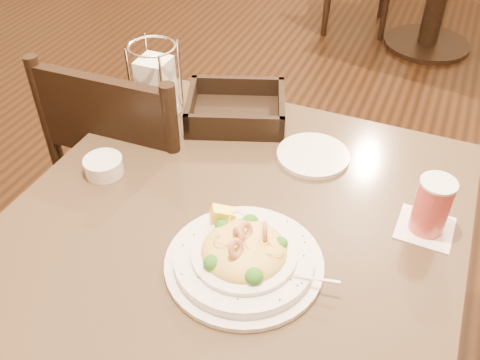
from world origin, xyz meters
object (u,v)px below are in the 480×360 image
at_px(main_table, 237,289).
at_px(pasta_bowl, 244,255).
at_px(side_plate, 313,155).
at_px(butter_ramekin, 104,166).
at_px(napkin_caddy, 156,84).
at_px(drink_glass, 432,206).
at_px(bread_basket, 236,111).
at_px(dining_chair_near, 145,181).

bearing_deg(main_table, pasta_bowl, -60.52).
xyz_separation_m(side_plate, butter_ramekin, (-0.41, -0.24, 0.01)).
relative_size(main_table, napkin_caddy, 4.80).
xyz_separation_m(drink_glass, butter_ramekin, (-0.69, -0.10, -0.04)).
xyz_separation_m(bread_basket, side_plate, (0.23, -0.08, -0.02)).
height_order(pasta_bowl, napkin_caddy, napkin_caddy).
bearing_deg(napkin_caddy, bread_basket, 12.96).
distance_m(pasta_bowl, napkin_caddy, 0.57).
height_order(bread_basket, napkin_caddy, napkin_caddy).
relative_size(main_table, pasta_bowl, 2.75).
bearing_deg(drink_glass, butter_ramekin, -171.78).
height_order(bread_basket, side_plate, bread_basket).
bearing_deg(dining_chair_near, side_plate, 175.59).
bearing_deg(pasta_bowl, napkin_caddy, 135.54).
distance_m(dining_chair_near, pasta_bowl, 0.68).
height_order(dining_chair_near, napkin_caddy, napkin_caddy).
height_order(napkin_caddy, butter_ramekin, napkin_caddy).
bearing_deg(side_plate, butter_ramekin, -150.29).
relative_size(bread_basket, butter_ramekin, 3.43).
relative_size(pasta_bowl, bread_basket, 1.11).
height_order(dining_chair_near, side_plate, dining_chair_near).
relative_size(pasta_bowl, butter_ramekin, 3.80).
height_order(dining_chair_near, bread_basket, dining_chair_near).
distance_m(main_table, napkin_caddy, 0.54).
bearing_deg(pasta_bowl, butter_ramekin, 161.85).
bearing_deg(main_table, butter_ramekin, 177.67).
height_order(dining_chair_near, pasta_bowl, dining_chair_near).
xyz_separation_m(drink_glass, napkin_caddy, (-0.70, 0.17, 0.02)).
bearing_deg(drink_glass, napkin_caddy, 166.42).
distance_m(napkin_caddy, butter_ramekin, 0.28).
bearing_deg(pasta_bowl, dining_chair_near, 140.69).
xyz_separation_m(pasta_bowl, butter_ramekin, (-0.39, 0.13, -0.01)).
height_order(pasta_bowl, drink_glass, drink_glass).
relative_size(dining_chair_near, drink_glass, 7.64).
xyz_separation_m(main_table, napkin_caddy, (-0.34, 0.28, 0.32)).
height_order(main_table, drink_glass, drink_glass).
xyz_separation_m(dining_chair_near, butter_ramekin, (0.08, -0.26, 0.28)).
relative_size(dining_chair_near, side_plate, 5.50).
height_order(dining_chair_near, butter_ramekin, dining_chair_near).
relative_size(pasta_bowl, napkin_caddy, 1.74).
bearing_deg(side_plate, main_table, -109.31).
bearing_deg(dining_chair_near, main_table, 144.68).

